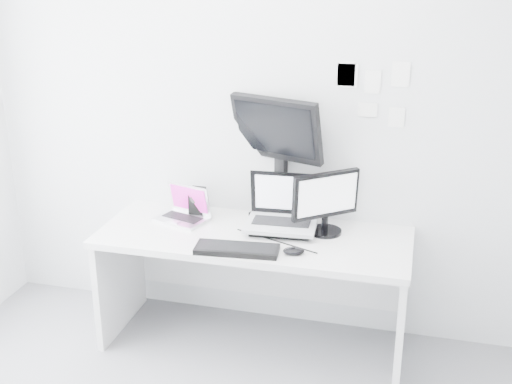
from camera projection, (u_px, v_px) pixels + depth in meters
back_wall at (268, 116)px, 3.87m from camera, size 3.60×0.00×3.60m
desk at (254, 290)px, 3.89m from camera, size 1.80×0.70×0.73m
macbook at (181, 204)px, 3.92m from camera, size 0.35×0.30×0.22m
speaker at (197, 202)px, 4.01m from camera, size 0.12×0.12×0.18m
dell_laptop at (281, 205)px, 3.74m from camera, size 0.43×0.34×0.34m
rear_monitor at (278, 156)px, 3.90m from camera, size 0.61×0.38×0.77m
samsung_monitor at (326, 202)px, 3.72m from camera, size 0.44×0.41×0.38m
keyboard at (237, 249)px, 3.54m from camera, size 0.47×0.20×0.03m
mouse at (294, 251)px, 3.51m from camera, size 0.13×0.10×0.04m
wall_note_0 at (346, 74)px, 3.67m from camera, size 0.10×0.00×0.14m
wall_note_1 at (373, 82)px, 3.65m from camera, size 0.09×0.00×0.13m
wall_note_2 at (401, 74)px, 3.59m from camera, size 0.10×0.00×0.14m
wall_note_3 at (367, 110)px, 3.70m from camera, size 0.11×0.00×0.08m
wall_note_4 at (397, 117)px, 3.68m from camera, size 0.09×0.00×0.11m
wall_note_5 at (348, 76)px, 3.67m from camera, size 0.12×0.00×0.14m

